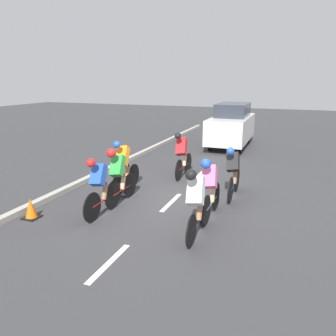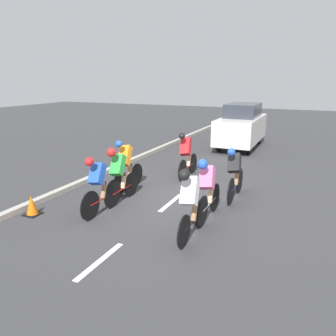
{
  "view_description": "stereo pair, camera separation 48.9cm",
  "coord_description": "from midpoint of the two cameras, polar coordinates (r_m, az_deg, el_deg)",
  "views": [
    {
      "loc": [
        -2.87,
        8.0,
        3.21
      ],
      "look_at": [
        0.09,
        0.29,
        0.95
      ],
      "focal_mm": 35.0,
      "sensor_mm": 36.0,
      "label": 1
    },
    {
      "loc": [
        -3.32,
        7.81,
        3.21
      ],
      "look_at": [
        0.09,
        0.29,
        0.95
      ],
      "focal_mm": 35.0,
      "sensor_mm": 36.0,
      "label": 2
    }
  ],
  "objects": [
    {
      "name": "cyclist_red",
      "position": [
        10.86,
        4.51,
        2.45
      ],
      "size": [
        0.42,
        1.7,
        1.54
      ],
      "color": "black",
      "rests_on": "ground"
    },
    {
      "name": "cyclist_pink",
      "position": [
        7.63,
        8.73,
        -3.36
      ],
      "size": [
        0.4,
        1.68,
        1.5
      ],
      "color": "black",
      "rests_on": "ground"
    },
    {
      "name": "cyclist_white",
      "position": [
        6.68,
        6.04,
        -5.84
      ],
      "size": [
        0.4,
        1.65,
        1.54
      ],
      "color": "black",
      "rests_on": "ground"
    },
    {
      "name": "cyclist_black",
      "position": [
        9.08,
        13.05,
        -0.78
      ],
      "size": [
        0.41,
        1.75,
        1.47
      ],
      "color": "black",
      "rests_on": "ground"
    },
    {
      "name": "cyclist_orange",
      "position": [
        9.59,
        -5.89,
        0.65
      ],
      "size": [
        0.41,
        1.65,
        1.54
      ],
      "color": "black",
      "rests_on": "ground"
    },
    {
      "name": "ground_plane",
      "position": [
        9.08,
        2.83,
        -5.42
      ],
      "size": [
        60.0,
        60.0,
        0.0
      ],
      "primitive_type": "plane",
      "color": "#38383A"
    },
    {
      "name": "lane_stripe_far",
      "position": [
        11.7,
        8.09,
        -0.76
      ],
      "size": [
        0.12,
        1.4,
        0.01
      ],
      "primitive_type": "cube",
      "color": "white",
      "rests_on": "ground"
    },
    {
      "name": "support_car",
      "position": [
        16.17,
        13.53,
        7.18
      ],
      "size": [
        1.7,
        4.2,
        2.07
      ],
      "color": "black",
      "rests_on": "ground"
    },
    {
      "name": "lane_stripe_near",
      "position": [
        6.27,
        -9.49,
        -15.67
      ],
      "size": [
        0.12,
        1.4,
        0.01
      ],
      "primitive_type": "cube",
      "color": "white",
      "rests_on": "ground"
    },
    {
      "name": "lane_stripe_mid",
      "position": [
        8.82,
        2.12,
        -6.02
      ],
      "size": [
        0.12,
        1.4,
        0.01
      ],
      "primitive_type": "cube",
      "color": "white",
      "rests_on": "ground"
    },
    {
      "name": "curb",
      "position": [
        10.37,
        -14.48,
        -2.83
      ],
      "size": [
        0.2,
        28.16,
        0.14
      ],
      "primitive_type": "cube",
      "color": "#A8A399",
      "rests_on": "ground"
    },
    {
      "name": "cyclist_blue",
      "position": [
        8.0,
        -10.25,
        -2.78
      ],
      "size": [
        0.39,
        1.66,
        1.47
      ],
      "color": "black",
      "rests_on": "ground"
    },
    {
      "name": "cyclist_green",
      "position": [
        8.64,
        -6.97,
        -0.91
      ],
      "size": [
        0.4,
        1.65,
        1.53
      ],
      "color": "black",
      "rests_on": "ground"
    },
    {
      "name": "traffic_cone",
      "position": [
        8.54,
        -21.14,
        -6.15
      ],
      "size": [
        0.36,
        0.36,
        0.49
      ],
      "color": "black",
      "rests_on": "ground"
    }
  ]
}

